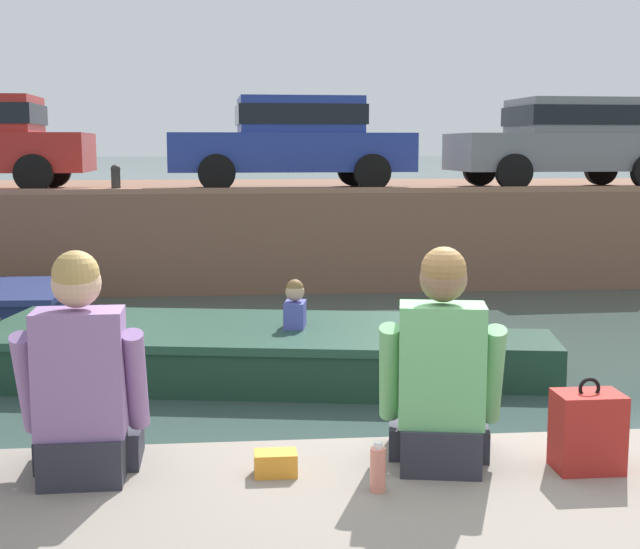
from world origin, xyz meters
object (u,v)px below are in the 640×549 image
motorboat_passing (248,351)px  backpack_on_ledge (586,432)px  car_left_inner_blue (293,139)px  person_seated_right (441,382)px  car_centre_grey (565,139)px  mooring_bollard_mid (116,178)px  person_seated_left (82,391)px  bottle_drink (378,469)px

motorboat_passing → backpack_on_ledge: 5.48m
car_left_inner_blue → person_seated_right: car_left_inner_blue is taller
car_left_inner_blue → car_centre_grey: (4.77, 0.00, -0.00)m
motorboat_passing → car_left_inner_blue: (0.90, 6.48, 2.17)m
mooring_bollard_mid → person_seated_left: bearing=-83.6°
motorboat_passing → person_seated_left: person_seated_left is taller
bottle_drink → person_seated_left: bearing=166.7°
person_seated_right → bottle_drink: size_ratio=4.73×
car_centre_grey → bottle_drink: 13.06m
mooring_bollard_mid → person_seated_right: bearing=-75.5°
car_centre_grey → person_seated_left: bearing=-119.0°
backpack_on_ledge → bottle_drink: bearing=-170.1°
motorboat_passing → mooring_bollard_mid: size_ratio=13.11×
car_centre_grey → mooring_bollard_mid: (-7.59, -1.30, -0.61)m
car_left_inner_blue → person_seated_left: size_ratio=4.28×
motorboat_passing → car_centre_grey: 8.88m
motorboat_passing → bottle_drink: (0.44, -5.40, 0.76)m
motorboat_passing → bottle_drink: size_ratio=28.60×
car_centre_grey → backpack_on_ledge: size_ratio=9.51×
motorboat_passing → backpack_on_ledge: (1.37, -5.24, 0.83)m
car_left_inner_blue → motorboat_passing: bearing=-97.9°
car_centre_grey → mooring_bollard_mid: bearing=-170.3°
backpack_on_ledge → person_seated_right: bearing=170.3°
motorboat_passing → bottle_drink: bottle_drink is taller
person_seated_left → backpack_on_ledge: 2.14m
car_left_inner_blue → backpack_on_ledge: bearing=-87.7°
car_centre_grey → person_seated_left: 13.31m
backpack_on_ledge → mooring_bollard_mid: bearing=107.5°
car_centre_grey → backpack_on_ledge: car_centre_grey is taller
person_seated_left → backpack_on_ledge: (2.13, -0.12, -0.20)m
backpack_on_ledge → motorboat_passing: bearing=104.6°
mooring_bollard_mid → person_seated_right: (2.68, -10.32, -0.53)m
mooring_bollard_mid → person_seated_left: mooring_bollard_mid is taller
person_seated_right → backpack_on_ledge: (0.62, -0.11, -0.20)m
car_centre_grey → backpack_on_ledge: bearing=-110.2°
motorboat_passing → car_centre_grey: car_centre_grey is taller
person_seated_left → bottle_drink: 1.26m
motorboat_passing → person_seated_left: size_ratio=6.05×
car_centre_grey → car_left_inner_blue: bearing=-180.0°
person_seated_left → person_seated_right: bearing=-0.5°
motorboat_passing → person_seated_right: size_ratio=6.05×
person_seated_right → bottle_drink: bearing=-139.6°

